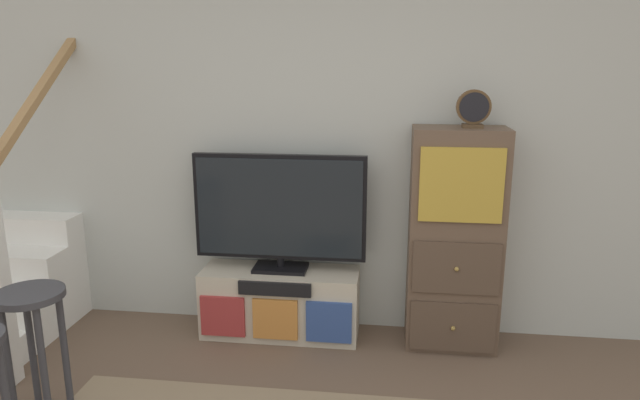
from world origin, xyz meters
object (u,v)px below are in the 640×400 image
object	(u,v)px
side_cabinet	(455,240)
bar_stool_far	(33,325)
media_console	(280,303)
television	(280,210)
desk_clock	(474,109)

from	to	relation	value
side_cabinet	bar_stool_far	size ratio (longest dim) A/B	2.01
bar_stool_far	side_cabinet	bearing A→B (deg)	26.79
media_console	side_cabinet	distance (m)	1.24
television	desk_clock	size ratio (longest dim) A/B	5.00
bar_stool_far	media_console	bearing A→B (deg)	46.15
television	bar_stool_far	xyz separation A→B (m)	(-1.05, -1.12, -0.35)
media_console	bar_stool_far	world-z (taller)	bar_stool_far
side_cabinet	desk_clock	bearing A→B (deg)	-13.20
television	desk_clock	distance (m)	1.38
media_console	desk_clock	distance (m)	1.79
desk_clock	television	bearing A→B (deg)	178.64
media_console	television	distance (m)	0.65
television	desk_clock	bearing A→B (deg)	-1.36
side_cabinet	bar_stool_far	bearing A→B (deg)	-153.21
media_console	desk_clock	size ratio (longest dim) A/B	4.62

